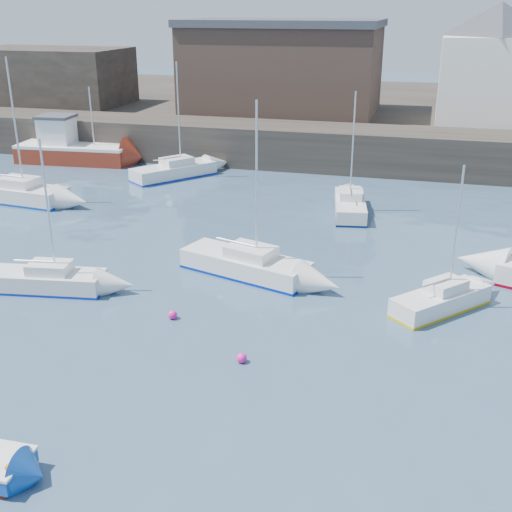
% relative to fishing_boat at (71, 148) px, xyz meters
% --- Properties ---
extents(water, '(220.00, 220.00, 0.00)m').
position_rel_fishing_boat_xyz_m(water, '(20.21, -31.48, -1.12)').
color(water, '#2D4760').
rests_on(water, ground).
extents(quay_wall, '(90.00, 5.00, 3.00)m').
position_rel_fishing_boat_xyz_m(quay_wall, '(20.21, 3.52, 0.38)').
color(quay_wall, '#28231E').
rests_on(quay_wall, ground).
extents(land_strip, '(90.00, 32.00, 2.80)m').
position_rel_fishing_boat_xyz_m(land_strip, '(20.21, 21.52, 0.28)').
color(land_strip, '#28231E').
rests_on(land_strip, ground).
extents(bldg_east_d, '(11.14, 11.14, 8.95)m').
position_rel_fishing_boat_xyz_m(bldg_east_d, '(31.21, 10.02, 6.24)').
color(bldg_east_d, white).
rests_on(bldg_east_d, land_strip).
extents(warehouse, '(16.40, 10.40, 7.60)m').
position_rel_fishing_boat_xyz_m(warehouse, '(14.21, 11.52, 5.50)').
color(warehouse, '#3D2D26').
rests_on(warehouse, land_strip).
extents(bldg_west, '(14.00, 8.00, 5.00)m').
position_rel_fishing_boat_xyz_m(bldg_west, '(-7.79, 10.52, 4.18)').
color(bldg_west, '#353028').
rests_on(bldg_west, land_strip).
extents(fishing_boat, '(8.97, 3.96, 5.79)m').
position_rel_fishing_boat_xyz_m(fishing_boat, '(0.00, 0.00, 0.00)').
color(fishing_boat, maroon).
rests_on(fishing_boat, ground).
extents(sailboat_a, '(5.26, 2.36, 6.60)m').
position_rel_fishing_boat_xyz_m(sailboat_a, '(11.52, -22.02, -0.65)').
color(sailboat_a, silver).
rests_on(sailboat_a, ground).
extents(sailboat_b, '(6.44, 3.71, 7.90)m').
position_rel_fishing_boat_xyz_m(sailboat_b, '(19.37, -18.12, -0.60)').
color(sailboat_b, silver).
rests_on(sailboat_b, ground).
extents(sailboat_c, '(4.06, 4.31, 5.91)m').
position_rel_fishing_boat_xyz_m(sailboat_c, '(27.98, -19.58, -0.67)').
color(sailboat_c, silver).
rests_on(sailboat_c, ground).
extents(sailboat_e, '(6.96, 2.85, 8.73)m').
position_rel_fishing_boat_xyz_m(sailboat_e, '(2.29, -10.65, -0.55)').
color(sailboat_e, silver).
rests_on(sailboat_e, ground).
extents(sailboat_f, '(2.59, 5.60, 7.01)m').
position_rel_fishing_boat_xyz_m(sailboat_f, '(22.75, -7.61, -0.63)').
color(sailboat_f, silver).
rests_on(sailboat_f, ground).
extents(sailboat_h, '(5.29, 6.11, 7.94)m').
position_rel_fishing_boat_xyz_m(sailboat_h, '(9.58, -2.54, -0.60)').
color(sailboat_h, silver).
rests_on(sailboat_h, ground).
extents(buoy_near, '(0.37, 0.37, 0.37)m').
position_rel_fishing_boat_xyz_m(buoy_near, '(17.81, -23.16, -1.12)').
color(buoy_near, '#FF1B98').
rests_on(buoy_near, ground).
extents(buoy_mid, '(0.36, 0.36, 0.36)m').
position_rel_fishing_boat_xyz_m(buoy_mid, '(21.36, -25.62, -1.12)').
color(buoy_mid, '#FF1B98').
rests_on(buoy_mid, ground).
extents(buoy_far, '(0.36, 0.36, 0.36)m').
position_rel_fishing_boat_xyz_m(buoy_far, '(17.80, -15.95, -1.12)').
color(buoy_far, '#FF1B98').
rests_on(buoy_far, ground).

